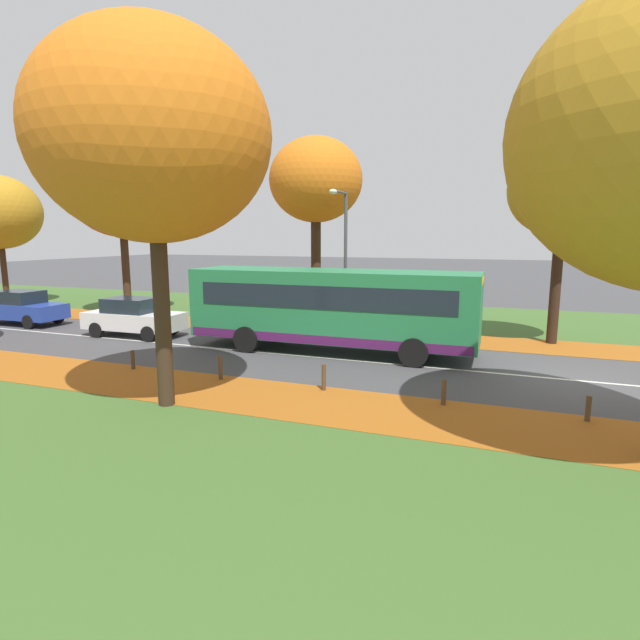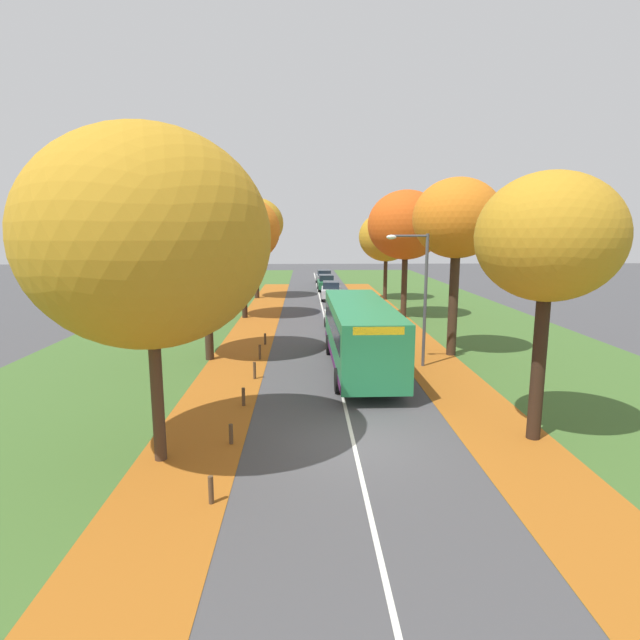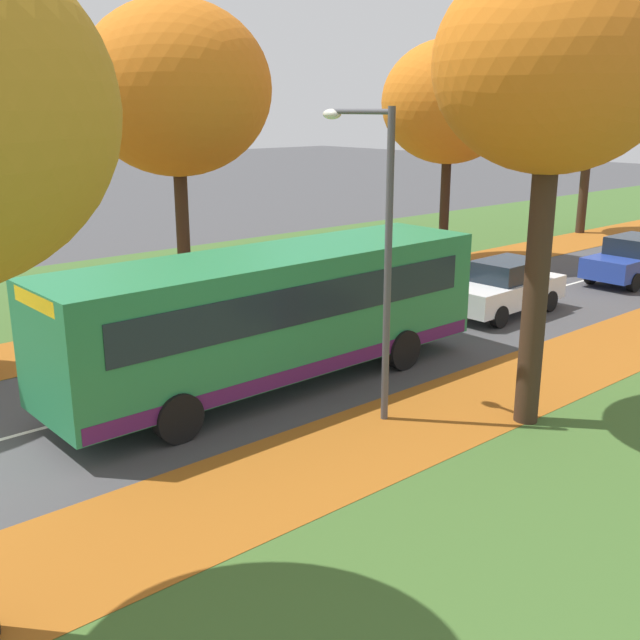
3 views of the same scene
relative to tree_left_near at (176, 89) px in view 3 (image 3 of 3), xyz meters
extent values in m
cube|color=#3D6028|center=(-3.21, 10.15, -6.47)|extent=(12.00, 90.00, 0.01)
cube|color=#9E5619|center=(1.39, 4.15, -6.46)|extent=(2.80, 60.00, 0.00)
cube|color=#9E5619|center=(10.59, 4.15, -6.46)|extent=(2.80, 60.00, 0.00)
cube|color=silver|center=(5.99, 10.15, -6.47)|extent=(0.12, 80.00, 0.01)
cylinder|color=#382619|center=(0.00, 0.00, -4.26)|extent=(0.40, 0.40, 4.43)
ellipsoid|color=orange|center=(0.00, 0.00, 0.02)|extent=(5.50, 5.50, 4.95)
cylinder|color=black|center=(0.32, 11.71, -4.35)|extent=(0.38, 0.38, 4.23)
ellipsoid|color=orange|center=(0.32, 11.71, -0.29)|extent=(5.19, 5.19, 4.67)
cylinder|color=#382619|center=(0.19, 22.29, -4.02)|extent=(0.44, 0.44, 4.89)
ellipsoid|color=#B27F1E|center=(0.19, 22.29, 0.31)|extent=(5.04, 5.04, 4.53)
cylinder|color=#382619|center=(11.89, 0.55, -3.91)|extent=(0.46, 0.46, 5.12)
ellipsoid|color=orange|center=(11.89, 0.55, 0.24)|extent=(4.24, 4.24, 3.82)
cylinder|color=#4C3823|center=(2.48, -3.31, -6.10)|extent=(0.12, 0.12, 0.74)
cylinder|color=#4C3823|center=(2.41, -0.08, -6.11)|extent=(0.12, 0.12, 0.72)
cylinder|color=#4C3823|center=(2.42, 3.15, -6.16)|extent=(0.12, 0.12, 0.61)
cylinder|color=#47474C|center=(9.99, -1.50, -3.47)|extent=(0.14, 0.14, 6.00)
cylinder|color=#47474C|center=(9.19, -1.50, -0.57)|extent=(1.60, 0.10, 0.10)
ellipsoid|color=silver|center=(8.39, -1.50, -0.62)|extent=(0.44, 0.28, 0.20)
cube|color=#237A47|center=(7.02, -1.92, -4.74)|extent=(2.60, 10.42, 2.50)
cube|color=#19232D|center=(7.07, -7.06, -4.39)|extent=(2.30, 0.12, 1.30)
cube|color=#19232D|center=(7.02, -1.92, -4.34)|extent=(2.63, 9.18, 0.80)
cube|color=#4C1951|center=(7.02, -1.92, -5.81)|extent=(2.62, 10.22, 0.32)
cube|color=yellow|center=(7.08, -7.08, -3.67)|extent=(1.75, 0.10, 0.28)
cylinder|color=black|center=(8.24, -5.14, -5.99)|extent=(0.31, 0.96, 0.96)
cylinder|color=black|center=(5.87, -5.16, -5.99)|extent=(0.31, 0.96, 0.96)
cylinder|color=black|center=(8.18, 0.95, -5.99)|extent=(0.31, 0.96, 0.96)
cylinder|color=black|center=(5.81, 0.93, -5.99)|extent=(0.31, 0.96, 0.96)
cube|color=silver|center=(6.78, 6.82, -5.80)|extent=(1.82, 4.25, 0.70)
cube|color=#19232D|center=(6.77, 6.97, -5.15)|extent=(1.50, 2.06, 0.60)
cylinder|color=black|center=(7.60, 5.54, -6.15)|extent=(0.24, 0.65, 0.64)
cylinder|color=black|center=(6.03, 5.50, -6.15)|extent=(0.24, 0.65, 0.64)
cylinder|color=black|center=(7.52, 8.14, -6.15)|extent=(0.24, 0.65, 0.64)
cylinder|color=black|center=(5.96, 8.10, -6.15)|extent=(0.24, 0.65, 0.64)
cube|color=#233D9E|center=(7.18, 13.81, -5.80)|extent=(1.71, 4.20, 0.70)
cube|color=#19232D|center=(7.18, 13.96, -5.15)|extent=(1.45, 2.02, 0.60)
cylinder|color=black|center=(7.97, 12.51, -6.15)|extent=(0.22, 0.64, 0.64)
cylinder|color=black|center=(6.40, 12.51, -6.15)|extent=(0.22, 0.64, 0.64)
cylinder|color=black|center=(6.40, 15.11, -6.15)|extent=(0.22, 0.64, 0.64)
camera|label=1|loc=(-9.91, -7.86, -2.28)|focal=28.00mm
camera|label=2|loc=(4.59, -23.49, -0.35)|focal=28.00mm
camera|label=3|loc=(19.59, -11.48, -0.50)|focal=42.00mm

